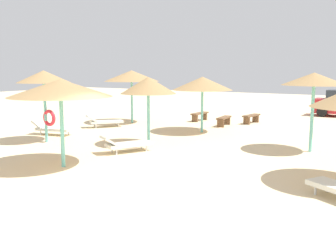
% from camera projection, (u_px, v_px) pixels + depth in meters
% --- Properties ---
extents(ground_plane, '(80.00, 80.00, 0.00)m').
position_uv_depth(ground_plane, '(109.00, 185.00, 10.01)').
color(ground_plane, beige).
extents(parasol_0, '(3.08, 3.08, 2.98)m').
position_uv_depth(parasol_0, '(132.00, 76.00, 21.24)').
color(parasol_0, '#6BC6BC').
rests_on(parasol_0, ground).
extents(parasol_2, '(2.22, 2.22, 2.74)m').
position_uv_depth(parasol_2, '(148.00, 86.00, 14.97)').
color(parasol_2, '#6BC6BC').
rests_on(parasol_2, ground).
extents(parasol_5, '(2.21, 2.21, 2.99)m').
position_uv_depth(parasol_5, '(44.00, 78.00, 15.55)').
color(parasol_5, '#6BC6BC').
rests_on(parasol_5, ground).
extents(parasol_7, '(3.16, 3.16, 2.74)m').
position_uv_depth(parasol_7, '(60.00, 88.00, 11.54)').
color(parasol_7, '#6BC6BC').
rests_on(parasol_7, ground).
extents(parasol_8, '(2.32, 2.32, 2.92)m').
position_uv_depth(parasol_8, '(314.00, 79.00, 13.66)').
color(parasol_8, '#6BC6BC').
rests_on(parasol_8, ground).
extents(parasol_9, '(2.88, 2.88, 2.69)m').
position_uv_depth(parasol_9, '(202.00, 83.00, 18.07)').
color(parasol_9, '#6BC6BC').
rests_on(parasol_9, ground).
extents(lounger_0, '(1.66, 1.91, 0.66)m').
position_uv_depth(lounger_0, '(104.00, 121.00, 19.98)').
color(lounger_0, silver).
rests_on(lounger_0, ground).
extents(lounger_2, '(1.47, 1.98, 0.66)m').
position_uv_depth(lounger_2, '(126.00, 144.00, 13.93)').
color(lounger_2, silver).
rests_on(lounger_2, ground).
extents(lounger_5, '(2.00, 1.08, 0.69)m').
position_uv_depth(lounger_5, '(52.00, 128.00, 17.62)').
color(lounger_5, silver).
rests_on(lounger_5, ground).
extents(bench_0, '(0.54, 1.53, 0.49)m').
position_uv_depth(bench_0, '(224.00, 120.00, 20.43)').
color(bench_0, brown).
rests_on(bench_0, ground).
extents(bench_1, '(0.47, 1.52, 0.49)m').
position_uv_depth(bench_1, '(200.00, 115.00, 22.41)').
color(bench_1, brown).
rests_on(bench_1, ground).
extents(bench_2, '(0.59, 1.54, 0.49)m').
position_uv_depth(bench_2, '(251.00, 117.00, 21.39)').
color(bench_2, brown).
rests_on(bench_2, ground).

